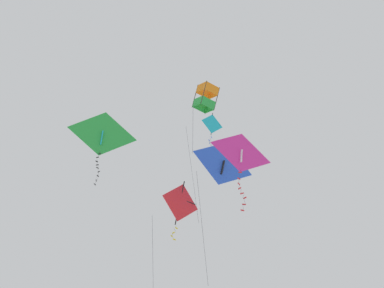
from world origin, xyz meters
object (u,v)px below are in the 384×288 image
(kite_diamond_near_right, at_px, (180,203))
(kite_diamond_far_centre, at_px, (212,125))
(kite_box_low_drifter, at_px, (206,98))
(kite_delta_mid_left, at_px, (222,164))
(kite_delta_upper_right, at_px, (102,135))
(kite_delta_highest, at_px, (240,154))

(kite_diamond_near_right, distance_m, kite_diamond_far_centre, 12.69)
(kite_diamond_far_centre, bearing_deg, kite_box_low_drifter, -127.48)
(kite_diamond_near_right, bearing_deg, kite_delta_mid_left, -76.11)
(kite_delta_upper_right, xyz_separation_m, kite_diamond_near_right, (-5.10, -1.41, -6.47))
(kite_diamond_near_right, xyz_separation_m, kite_delta_highest, (-5.51, 3.06, -1.04))
(kite_delta_upper_right, height_order, kite_diamond_far_centre, kite_diamond_far_centre)
(kite_box_low_drifter, height_order, kite_diamond_near_right, kite_box_low_drifter)
(kite_diamond_near_right, height_order, kite_delta_highest, kite_diamond_near_right)
(kite_box_low_drifter, relative_size, kite_delta_highest, 1.08)
(kite_delta_mid_left, bearing_deg, kite_diamond_far_centre, 59.99)
(kite_diamond_far_centre, bearing_deg, kite_delta_mid_left, -121.08)
(kite_diamond_far_centre, bearing_deg, kite_delta_highest, -118.37)
(kite_delta_upper_right, distance_m, kite_delta_highest, 13.10)
(kite_delta_mid_left, xyz_separation_m, kite_delta_highest, (-2.74, 3.08, -2.65))
(kite_delta_upper_right, relative_size, kite_delta_highest, 1.12)
(kite_box_low_drifter, bearing_deg, kite_diamond_near_right, 85.26)
(kite_box_low_drifter, relative_size, kite_delta_mid_left, 0.59)
(kite_delta_upper_right, xyz_separation_m, kite_delta_mid_left, (-7.87, -1.43, -4.85))
(kite_delta_highest, bearing_deg, kite_box_low_drifter, 89.68)
(kite_box_low_drifter, distance_m, kite_delta_highest, 7.70)
(kite_diamond_near_right, bearing_deg, kite_diamond_far_centre, 25.48)
(kite_delta_upper_right, distance_m, kite_diamond_far_centre, 9.53)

